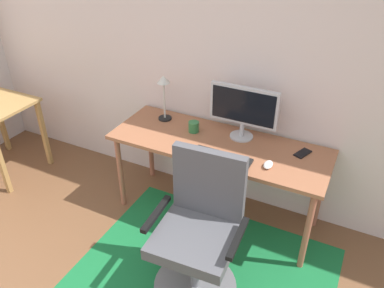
{
  "coord_description": "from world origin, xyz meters",
  "views": [
    {
      "loc": [
        0.94,
        -0.48,
        2.24
      ],
      "look_at": [
        -0.08,
        1.58,
        0.81
      ],
      "focal_mm": 35.94,
      "sensor_mm": 36.0,
      "label": 1
    }
  ],
  "objects_px": {
    "keyboard": "(222,157)",
    "desk_lamp": "(164,89)",
    "monitor": "(244,108)",
    "cell_phone": "(303,153)",
    "office_chair": "(199,240)",
    "computer_mouse": "(268,165)",
    "coffee_cup": "(194,127)",
    "desk": "(218,150)"
  },
  "relations": [
    {
      "from": "monitor",
      "to": "desk",
      "type": "bearing_deg",
      "value": -128.15
    },
    {
      "from": "coffee_cup",
      "to": "monitor",
      "type": "bearing_deg",
      "value": 13.67
    },
    {
      "from": "keyboard",
      "to": "coffee_cup",
      "type": "distance_m",
      "value": 0.43
    },
    {
      "from": "computer_mouse",
      "to": "coffee_cup",
      "type": "height_order",
      "value": "coffee_cup"
    },
    {
      "from": "coffee_cup",
      "to": "cell_phone",
      "type": "bearing_deg",
      "value": 4.15
    },
    {
      "from": "monitor",
      "to": "cell_phone",
      "type": "xyz_separation_m",
      "value": [
        0.48,
        -0.03,
        -0.24
      ]
    },
    {
      "from": "computer_mouse",
      "to": "office_chair",
      "type": "xyz_separation_m",
      "value": [
        -0.25,
        -0.57,
        -0.32
      ]
    },
    {
      "from": "keyboard",
      "to": "desk_lamp",
      "type": "relative_size",
      "value": 1.11
    },
    {
      "from": "office_chair",
      "to": "desk_lamp",
      "type": "bearing_deg",
      "value": 126.82
    },
    {
      "from": "keyboard",
      "to": "office_chair",
      "type": "distance_m",
      "value": 0.61
    },
    {
      "from": "office_chair",
      "to": "keyboard",
      "type": "bearing_deg",
      "value": 94.1
    },
    {
      "from": "monitor",
      "to": "computer_mouse",
      "type": "bearing_deg",
      "value": -44.33
    },
    {
      "from": "monitor",
      "to": "coffee_cup",
      "type": "relative_size",
      "value": 6.17
    },
    {
      "from": "desk",
      "to": "computer_mouse",
      "type": "distance_m",
      "value": 0.46
    },
    {
      "from": "keyboard",
      "to": "cell_phone",
      "type": "distance_m",
      "value": 0.59
    },
    {
      "from": "monitor",
      "to": "keyboard",
      "type": "height_order",
      "value": "monitor"
    },
    {
      "from": "coffee_cup",
      "to": "office_chair",
      "type": "distance_m",
      "value": 0.94
    },
    {
      "from": "coffee_cup",
      "to": "cell_phone",
      "type": "distance_m",
      "value": 0.85
    },
    {
      "from": "monitor",
      "to": "keyboard",
      "type": "xyz_separation_m",
      "value": [
        -0.02,
        -0.34,
        -0.24
      ]
    },
    {
      "from": "keyboard",
      "to": "desk_lamp",
      "type": "height_order",
      "value": "desk_lamp"
    },
    {
      "from": "desk_lamp",
      "to": "computer_mouse",
      "type": "bearing_deg",
      "value": -16.4
    },
    {
      "from": "computer_mouse",
      "to": "desk_lamp",
      "type": "bearing_deg",
      "value": 163.6
    },
    {
      "from": "office_chair",
      "to": "desk",
      "type": "bearing_deg",
      "value": 100.31
    },
    {
      "from": "desk",
      "to": "keyboard",
      "type": "relative_size",
      "value": 3.89
    },
    {
      "from": "monitor",
      "to": "computer_mouse",
      "type": "xyz_separation_m",
      "value": [
        0.3,
        -0.3,
        -0.23
      ]
    },
    {
      "from": "coffee_cup",
      "to": "desk",
      "type": "bearing_deg",
      "value": -15.86
    },
    {
      "from": "keyboard",
      "to": "desk_lamp",
      "type": "bearing_deg",
      "value": 153.08
    },
    {
      "from": "desk",
      "to": "office_chair",
      "type": "xyz_separation_m",
      "value": [
        0.17,
        -0.7,
        -0.23
      ]
    },
    {
      "from": "desk",
      "to": "monitor",
      "type": "xyz_separation_m",
      "value": [
        0.12,
        0.16,
        0.32
      ]
    },
    {
      "from": "computer_mouse",
      "to": "coffee_cup",
      "type": "xyz_separation_m",
      "value": [
        -0.67,
        0.21,
        0.03
      ]
    },
    {
      "from": "keyboard",
      "to": "desk",
      "type": "bearing_deg",
      "value": 119.6
    },
    {
      "from": "desk",
      "to": "monitor",
      "type": "distance_m",
      "value": 0.38
    },
    {
      "from": "coffee_cup",
      "to": "office_chair",
      "type": "height_order",
      "value": "office_chair"
    },
    {
      "from": "monitor",
      "to": "cell_phone",
      "type": "distance_m",
      "value": 0.54
    },
    {
      "from": "computer_mouse",
      "to": "cell_phone",
      "type": "xyz_separation_m",
      "value": [
        0.18,
        0.27,
        -0.01
      ]
    },
    {
      "from": "office_chair",
      "to": "computer_mouse",
      "type": "bearing_deg",
      "value": 62.16
    },
    {
      "from": "cell_phone",
      "to": "office_chair",
      "type": "distance_m",
      "value": 0.99
    },
    {
      "from": "desk",
      "to": "computer_mouse",
      "type": "relative_size",
      "value": 16.08
    },
    {
      "from": "keyboard",
      "to": "computer_mouse",
      "type": "bearing_deg",
      "value": 7.81
    },
    {
      "from": "desk",
      "to": "desk_lamp",
      "type": "xyz_separation_m",
      "value": [
        -0.55,
        0.15,
        0.34
      ]
    },
    {
      "from": "keyboard",
      "to": "coffee_cup",
      "type": "bearing_deg",
      "value": 144.04
    },
    {
      "from": "monitor",
      "to": "computer_mouse",
      "type": "distance_m",
      "value": 0.48
    }
  ]
}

